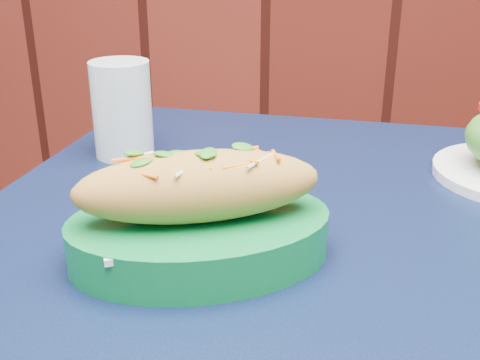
# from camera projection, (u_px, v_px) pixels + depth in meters

# --- Properties ---
(cafe_table) EXTENTS (0.87, 0.87, 0.75)m
(cafe_table) POSITION_uv_depth(u_px,v_px,m) (336.00, 307.00, 0.64)
(cafe_table) COLOR black
(cafe_table) RESTS_ON ground
(banh_mi_basket) EXTENTS (0.28, 0.23, 0.11)m
(banh_mi_basket) POSITION_uv_depth(u_px,v_px,m) (199.00, 215.00, 0.55)
(banh_mi_basket) COLOR #097132
(banh_mi_basket) RESTS_ON cafe_table
(water_glass) EXTENTS (0.08, 0.08, 0.13)m
(water_glass) POSITION_uv_depth(u_px,v_px,m) (122.00, 109.00, 0.80)
(water_glass) COLOR silver
(water_glass) RESTS_ON cafe_table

